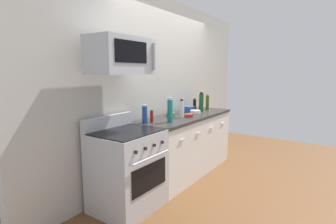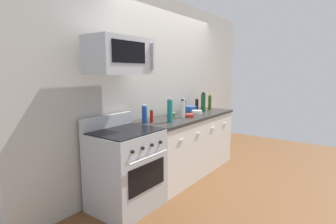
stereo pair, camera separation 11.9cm
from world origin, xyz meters
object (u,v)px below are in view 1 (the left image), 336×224
Objects in this scene: bottle_soda_blue at (145,114)px; bottle_soy_sauce_dark at (195,104)px; bottle_dish_soap at (183,107)px; bottle_wine_green at (201,102)px; bowl_red_small at (189,115)px; bottle_hot_sauce_red at (152,116)px; bottle_olive_oil at (207,102)px; bowl_white_ceramic at (195,112)px; bottle_vinegar_white at (182,109)px; microwave at (122,56)px; bowl_blue_mixing at (188,109)px; range_oven at (127,169)px; bottle_sparkling_teal at (170,110)px; bowl_green_glaze at (170,114)px.

bottle_soda_blue is 1.43m from bottle_soy_sauce_dark.
bottle_wine_green is (0.42, -0.11, 0.04)m from bottle_dish_soap.
bowl_red_small is (0.73, -0.24, -0.09)m from bottle_soda_blue.
bottle_hot_sauce_red is (-1.24, 0.09, -0.07)m from bottle_wine_green.
bottle_soy_sauce_dark is at bearing 136.16° from bottle_olive_oil.
bowl_white_ceramic reaches higher than bowl_red_small.
bottle_vinegar_white is at bearing -176.33° from bottle_wine_green.
bottle_dish_soap is (1.40, 0.06, -0.72)m from microwave.
microwave is 3.56× the size of bowl_blue_mixing.
bottle_vinegar_white is 0.44m from bowl_white_ceramic.
bottle_soda_blue is at bearing 170.74° from bowl_white_ceramic.
range_oven is at bearing 177.18° from bottle_vinegar_white.
bottle_sparkling_teal is 0.50m from bowl_red_small.
bottle_soda_blue reaches higher than range_oven.
bottle_soy_sauce_dark reaches higher than bowl_white_ceramic.
bottle_vinegar_white is 0.71m from bottle_wine_green.
bottle_vinegar_white is 0.97m from bottle_olive_oil.
bottle_hot_sauce_red is at bearing -178.33° from bottle_dish_soap.
range_oven is 1.75m from bowl_blue_mixing.
bottle_dish_soap is 1.46× the size of bottle_hot_sauce_red.
bowl_green_glaze reaches higher than bowl_red_small.
bottle_olive_oil is at bearing -8.24° from bottle_dish_soap.
bottle_sparkling_teal is 1.96× the size of bowl_white_ceramic.
bottle_olive_oil is at bearing -4.23° from bottle_soda_blue.
microwave is 2.05m from bottle_soy_sauce_dark.
bottle_olive_oil is (1.51, -0.08, 0.05)m from bottle_hot_sauce_red.
bottle_olive_oil is 0.89m from bowl_red_small.
bottle_vinegar_white is at bearing -176.47° from bottle_olive_oil.
bottle_hot_sauce_red is 1.29× the size of bowl_green_glaze.
bottle_sparkling_teal is (0.24, -0.23, 0.04)m from bottle_soda_blue.
bottle_sparkling_teal is 2.52× the size of bowl_green_glaze.
bottle_olive_oil is at bearing 0.14° from range_oven.
bottle_olive_oil is 1.98× the size of bowl_red_small.
bottle_olive_oil is 1.62× the size of bowl_white_ceramic.
bowl_red_small is at bearing -34.23° from bottle_vinegar_white.
bowl_white_ceramic is (0.97, -0.13, -0.05)m from bottle_hot_sauce_red.
bottle_olive_oil is at bearing -19.56° from bowl_blue_mixing.
bottle_soda_blue is (0.48, 0.08, -0.71)m from microwave.
bowl_red_small is at bearing -157.64° from bottle_soy_sauce_dark.
bowl_red_small is (-0.19, -0.23, -0.09)m from bottle_dish_soap.
bottle_vinegar_white is at bearing -150.88° from bottle_dish_soap.
bottle_olive_oil reaches higher than bottle_hot_sauce_red.
microwave is 1.00m from bottle_sparkling_teal.
bottle_soy_sauce_dark is at bearing 15.60° from bottle_vinegar_white.
bowl_white_ceramic is (1.54, -0.05, 0.48)m from range_oven.
bottle_vinegar_white is 0.83m from bottle_soy_sauce_dark.
bottle_sparkling_teal is 1.01× the size of bottle_wine_green.
bottle_wine_green reaches higher than range_oven.
range_oven is 1.22m from bowl_green_glaze.
bottle_wine_green is 2.37× the size of bowl_red_small.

